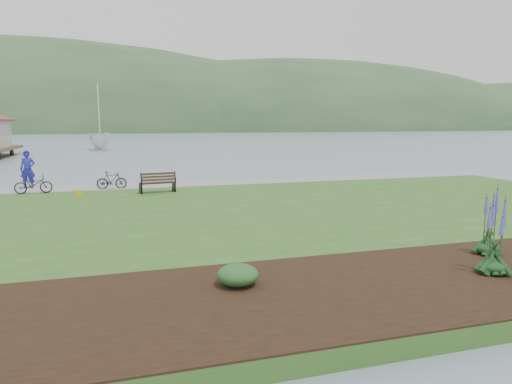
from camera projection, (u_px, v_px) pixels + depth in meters
ground at (241, 214)px, 18.75m from camera, size 600.00×600.00×0.00m
lawn at (255, 220)px, 16.83m from camera, size 34.00×20.00×0.40m
shoreline_path at (209, 183)px, 25.22m from camera, size 34.00×2.20×0.03m
garden_bed at (480, 272)px, 10.25m from camera, size 24.00×4.40×0.04m
far_hillside at (182, 131)px, 185.41m from camera, size 580.00×80.00×38.00m
park_bench at (158, 182)px, 21.87m from camera, size 1.73×0.89×1.03m
person at (27, 166)px, 23.03m from camera, size 0.85×0.59×2.31m
bicycle_a at (33, 184)px, 21.64m from camera, size 0.71×1.71×0.87m
bicycle_b at (112, 180)px, 23.04m from camera, size 0.47×1.48×0.88m
sailboat at (101, 150)px, 61.93m from camera, size 13.26×13.40×28.17m
pannier at (79, 193)px, 20.76m from camera, size 0.28×0.34×0.31m
echium_0 at (495, 242)px, 10.05m from camera, size 0.62×0.62×1.78m
echium_1 at (489, 227)px, 11.52m from camera, size 0.62×0.62×1.88m
shrub_0 at (238, 275)px, 9.38m from camera, size 0.86×0.86×0.43m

